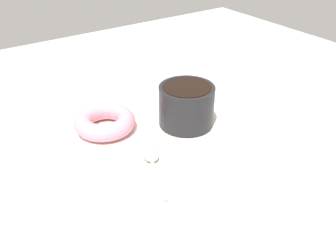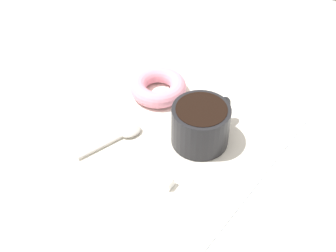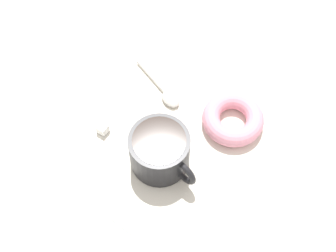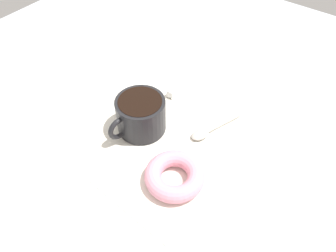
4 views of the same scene
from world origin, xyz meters
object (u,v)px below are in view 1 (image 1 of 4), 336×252
at_px(coffee_cup, 186,104).
at_px(sugar_cube, 233,147).
at_px(donut, 105,122).
at_px(spoon, 151,159).

bearing_deg(coffee_cup, sugar_cube, 4.05).
distance_m(coffee_cup, donut, 0.14).
xyz_separation_m(coffee_cup, sugar_cube, (0.11, 0.01, -0.03)).
bearing_deg(spoon, sugar_cube, 67.32).
xyz_separation_m(spoon, sugar_cube, (0.05, 0.11, 0.00)).
relative_size(coffee_cup, sugar_cube, 7.54).
distance_m(donut, spoon, 0.12).
bearing_deg(donut, coffee_cup, 64.24).
relative_size(spoon, sugar_cube, 7.46).
bearing_deg(sugar_cube, donut, -142.13).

